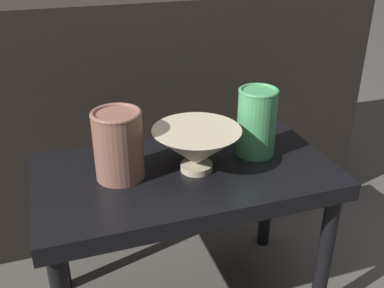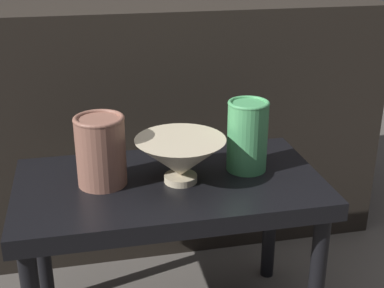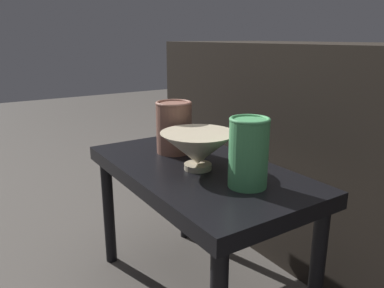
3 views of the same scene
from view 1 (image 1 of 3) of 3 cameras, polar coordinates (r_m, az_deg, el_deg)
table at (r=1.04m, az=-0.86°, el=-5.62°), size 0.67×0.37×0.40m
couch_backdrop at (r=1.52m, az=-7.27°, el=5.33°), size 1.39×0.50×0.72m
bowl at (r=0.99m, az=0.58°, el=-0.44°), size 0.20×0.20×0.10m
vase_textured_left at (r=0.96m, az=-9.34°, el=0.02°), size 0.11×0.11×0.15m
vase_colorful_right at (r=1.06m, az=8.22°, el=2.88°), size 0.09×0.09×0.16m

